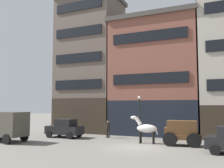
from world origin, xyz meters
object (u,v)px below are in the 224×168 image
at_px(draft_horse, 146,128).
at_px(delivery_truck_near, 5,125).
at_px(sedan_light, 65,128).
at_px(streetlamp_curbside, 140,111).
at_px(pedestrian_officer, 108,128).
at_px(cargo_wagon, 181,131).

height_order(draft_horse, delivery_truck_near, delivery_truck_near).
xyz_separation_m(sedan_light, streetlamp_curbside, (7.01, 2.54, 1.76)).
height_order(delivery_truck_near, sedan_light, delivery_truck_near).
bearing_deg(delivery_truck_near, pedestrian_officer, 40.59).
xyz_separation_m(cargo_wagon, sedan_light, (-11.44, 0.46, -0.23)).
bearing_deg(pedestrian_officer, sedan_light, -159.03).
relative_size(cargo_wagon, sedan_light, 0.80).
height_order(cargo_wagon, pedestrian_officer, cargo_wagon).
height_order(sedan_light, streetlamp_curbside, streetlamp_curbside).
xyz_separation_m(cargo_wagon, delivery_truck_near, (-14.55, -4.12, 0.28)).
distance_m(draft_horse, sedan_light, 8.51).
xyz_separation_m(delivery_truck_near, streetlamp_curbside, (10.13, 7.12, 1.25)).
height_order(sedan_light, pedestrian_officer, sedan_light).
distance_m(cargo_wagon, pedestrian_officer, 7.66).
height_order(cargo_wagon, draft_horse, draft_horse).
bearing_deg(cargo_wagon, draft_horse, -179.93).
distance_m(cargo_wagon, streetlamp_curbside, 5.56).
bearing_deg(streetlamp_curbside, draft_horse, -63.87).
bearing_deg(cargo_wagon, pedestrian_officer, 164.74).
bearing_deg(delivery_truck_near, cargo_wagon, 15.82).
bearing_deg(cargo_wagon, sedan_light, 177.68).
bearing_deg(streetlamp_curbside, sedan_light, -160.10).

